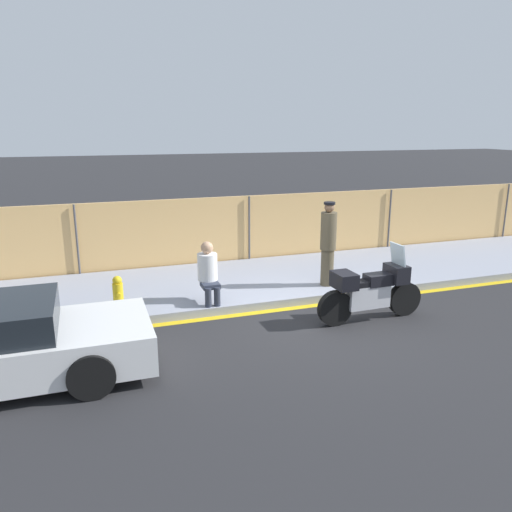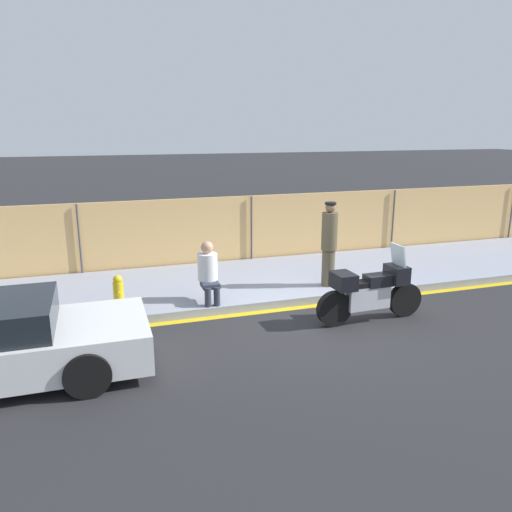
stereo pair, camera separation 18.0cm
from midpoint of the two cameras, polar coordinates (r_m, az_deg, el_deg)
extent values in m
plane|color=#262628|center=(9.69, 7.70, -7.52)|extent=(120.00, 120.00, 0.00)
cube|color=#8E93A3|center=(11.92, 2.33, -2.68)|extent=(32.08, 3.36, 0.17)
cube|color=gold|center=(10.40, 5.71, -5.87)|extent=(32.08, 0.18, 0.01)
cube|color=#E5B26B|center=(13.34, -0.25, 2.94)|extent=(30.48, 0.08, 1.86)
cylinder|color=#4C4C51|center=(12.64, -19.11, 1.48)|extent=(0.05, 0.05, 1.86)
cylinder|color=#4C4C51|center=(13.24, -0.12, 2.86)|extent=(0.05, 0.05, 1.86)
cylinder|color=#4C4C51|center=(15.10, 15.71, 3.77)|extent=(0.05, 0.05, 1.86)
cylinder|color=#4C4C51|center=(17.84, 27.41, 4.27)|extent=(0.05, 0.05, 1.86)
cylinder|color=black|center=(10.25, 17.12, -4.79)|extent=(0.68, 0.15, 0.67)
cylinder|color=black|center=(9.45, 9.46, -5.97)|extent=(0.68, 0.15, 0.67)
cube|color=silver|center=(9.74, 13.12, -4.57)|extent=(0.86, 0.30, 0.44)
cube|color=black|center=(9.76, 14.30, -2.68)|extent=(0.53, 0.32, 0.22)
cube|color=black|center=(9.61, 12.74, -3.11)|extent=(0.61, 0.29, 0.10)
cube|color=black|center=(9.96, 16.27, -1.99)|extent=(0.33, 0.48, 0.34)
cube|color=silver|center=(9.86, 16.43, 0.13)|extent=(0.11, 0.42, 0.42)
cube|color=black|center=(9.36, 10.51, -2.82)|extent=(0.37, 0.51, 0.30)
cylinder|color=brown|center=(11.21, 8.70, -1.32)|extent=(0.29, 0.29, 0.82)
cylinder|color=brown|center=(11.02, 8.87, 2.81)|extent=(0.35, 0.35, 0.82)
sphere|color=brown|center=(10.92, 8.98, 5.48)|extent=(0.22, 0.22, 0.22)
cylinder|color=black|center=(10.91, 8.99, 5.96)|extent=(0.25, 0.25, 0.05)
cylinder|color=#2D3342|center=(9.89, -5.00, -4.72)|extent=(0.13, 0.13, 0.39)
cylinder|color=#2D3342|center=(9.92, -3.98, -4.62)|extent=(0.13, 0.13, 0.39)
cube|color=#2D3342|center=(10.02, -4.77, -3.28)|extent=(0.34, 0.39, 0.10)
cylinder|color=white|center=(10.11, -5.06, -1.22)|extent=(0.40, 0.40, 0.55)
sphere|color=tan|center=(10.01, -5.11, 0.97)|extent=(0.25, 0.25, 0.25)
cylinder|color=black|center=(8.93, -18.10, -7.85)|extent=(0.65, 0.22, 0.65)
cylinder|color=black|center=(7.38, -18.03, -12.74)|extent=(0.65, 0.22, 0.65)
cylinder|color=gold|center=(10.34, -14.96, -4.12)|extent=(0.20, 0.20, 0.45)
sphere|color=gold|center=(10.25, -15.06, -2.63)|extent=(0.18, 0.18, 0.18)
cylinder|color=gold|center=(10.22, -14.93, -4.20)|extent=(0.07, 0.08, 0.07)
camera|label=1|loc=(0.09, -89.49, 0.13)|focal=35.00mm
camera|label=2|loc=(0.09, 90.51, -0.13)|focal=35.00mm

